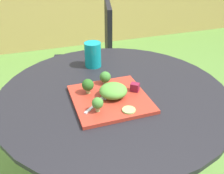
{
  "coord_description": "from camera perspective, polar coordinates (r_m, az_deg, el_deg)",
  "views": [
    {
      "loc": [
        -0.3,
        -0.85,
        1.28
      ],
      "look_at": [
        -0.02,
        -0.03,
        0.77
      ],
      "focal_mm": 41.48,
      "sensor_mm": 36.0,
      "label": 1
    }
  ],
  "objects": [
    {
      "name": "patio_table",
      "position": [
        1.2,
        0.34,
        -11.16
      ],
      "size": [
        0.93,
        0.93,
        0.73
      ],
      "color": "black",
      "rests_on": "ground_plane"
    },
    {
      "name": "patio_chair",
      "position": [
        1.88,
        -4.18,
        6.92
      ],
      "size": [
        0.54,
        0.54,
        0.9
      ],
      "color": "black",
      "rests_on": "ground_plane"
    },
    {
      "name": "salad_plate",
      "position": [
        0.99,
        -0.4,
        -2.62
      ],
      "size": [
        0.28,
        0.28,
        0.01
      ],
      "primitive_type": "cube",
      "color": "#AD3323",
      "rests_on": "patio_table"
    },
    {
      "name": "drinking_glass",
      "position": [
        1.24,
        -4.24,
        6.87
      ],
      "size": [
        0.08,
        0.08,
        0.12
      ],
      "color": "#0F8C93",
      "rests_on": "patio_table"
    },
    {
      "name": "fork",
      "position": [
        0.97,
        -2.63,
        -3.07
      ],
      "size": [
        0.13,
        0.11,
        0.0
      ],
      "color": "silver",
      "rests_on": "salad_plate"
    },
    {
      "name": "lettuce_mound",
      "position": [
        0.98,
        0.28,
        -0.82
      ],
      "size": [
        0.11,
        0.1,
        0.05
      ],
      "primitive_type": "ellipsoid",
      "color": "#519338",
      "rests_on": "salad_plate"
    },
    {
      "name": "broccoli_floret_0",
      "position": [
        1.0,
        -5.32,
        0.37
      ],
      "size": [
        0.05,
        0.05,
        0.06
      ],
      "color": "#99B770",
      "rests_on": "salad_plate"
    },
    {
      "name": "broccoli_floret_1",
      "position": [
        1.07,
        -1.51,
        2.19
      ],
      "size": [
        0.05,
        0.05,
        0.05
      ],
      "color": "#99B770",
      "rests_on": "salad_plate"
    },
    {
      "name": "broccoli_floret_2",
      "position": [
        0.9,
        -3.2,
        -3.63
      ],
      "size": [
        0.04,
        0.04,
        0.05
      ],
      "color": "#99B770",
      "rests_on": "salad_plate"
    },
    {
      "name": "cucumber_slice_0",
      "position": [
        0.92,
        3.54,
        -5.12
      ],
      "size": [
        0.05,
        0.05,
        0.01
      ],
      "primitive_type": "cylinder",
      "color": "#8EB766",
      "rests_on": "salad_plate"
    },
    {
      "name": "beet_chunk_0",
      "position": [
        1.03,
        5.06,
        -0.03
      ],
      "size": [
        0.04,
        0.04,
        0.03
      ],
      "primitive_type": "cube",
      "rotation": [
        0.0,
        0.0,
        5.57
      ],
      "color": "maroon",
      "rests_on": "salad_plate"
    }
  ]
}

